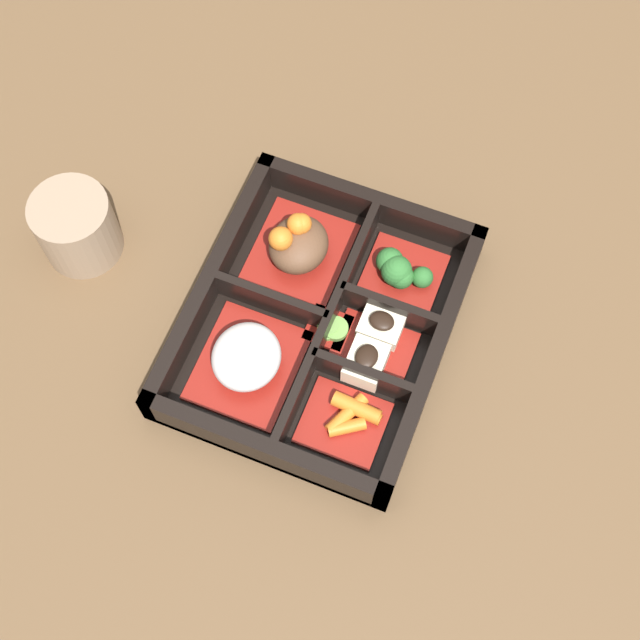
% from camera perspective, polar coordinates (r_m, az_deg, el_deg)
% --- Properties ---
extents(ground_plane, '(3.00, 3.00, 0.00)m').
position_cam_1_polar(ground_plane, '(0.86, -0.00, -0.68)').
color(ground_plane, brown).
extents(bento_base, '(0.28, 0.24, 0.01)m').
position_cam_1_polar(bento_base, '(0.86, -0.00, -0.55)').
color(bento_base, black).
rests_on(bento_base, ground_plane).
extents(bento_rim, '(0.28, 0.24, 0.04)m').
position_cam_1_polar(bento_rim, '(0.84, 0.20, -0.16)').
color(bento_rim, black).
rests_on(bento_rim, ground_plane).
extents(bowl_rice, '(0.11, 0.09, 0.04)m').
position_cam_1_polar(bowl_rice, '(0.82, -4.71, -2.49)').
color(bowl_rice, maroon).
rests_on(bowl_rice, bento_base).
extents(bowl_stew, '(0.11, 0.09, 0.06)m').
position_cam_1_polar(bowl_stew, '(0.87, -1.43, 4.82)').
color(bowl_stew, maroon).
rests_on(bowl_stew, bento_base).
extents(bowl_carrots, '(0.07, 0.07, 0.02)m').
position_cam_1_polar(bowl_carrots, '(0.81, 1.80, -6.30)').
color(bowl_carrots, maroon).
rests_on(bowl_carrots, bento_base).
extents(bowl_tofu, '(0.08, 0.07, 0.04)m').
position_cam_1_polar(bowl_tofu, '(0.83, 3.39, -1.73)').
color(bowl_tofu, maroon).
rests_on(bowl_tofu, bento_base).
extents(bowl_greens, '(0.07, 0.07, 0.04)m').
position_cam_1_polar(bowl_greens, '(0.87, 5.14, 3.11)').
color(bowl_greens, maroon).
rests_on(bowl_greens, bento_base).
extents(bowl_pickles, '(0.04, 0.04, 0.01)m').
position_cam_1_polar(bowl_pickles, '(0.85, 0.67, -0.42)').
color(bowl_pickles, maroon).
rests_on(bowl_pickles, bento_base).
extents(tea_cup, '(0.08, 0.08, 0.07)m').
position_cam_1_polar(tea_cup, '(0.90, -15.43, 5.66)').
color(tea_cup, gray).
rests_on(tea_cup, ground_plane).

